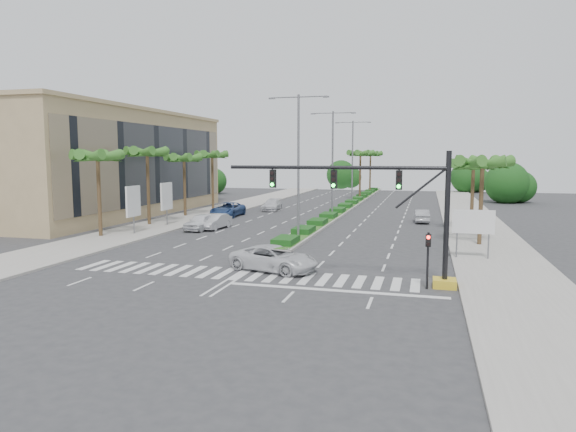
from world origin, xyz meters
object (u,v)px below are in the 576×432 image
(car_crossing, at_px, (274,258))
(car_right, at_px, (421,216))
(car_parked_a, at_px, (201,222))
(car_parked_b, at_px, (215,222))
(car_parked_c, at_px, (228,210))
(car_parked_d, at_px, (272,205))

(car_crossing, relative_size, car_right, 1.33)
(car_parked_a, distance_m, car_parked_b, 1.40)
(car_right, bearing_deg, car_parked_c, -4.00)
(car_parked_c, bearing_deg, car_parked_d, 68.76)
(car_parked_c, distance_m, car_parked_d, 8.43)
(car_parked_a, distance_m, car_parked_d, 18.94)
(car_parked_a, bearing_deg, car_parked_d, 90.63)
(car_parked_a, xyz_separation_m, car_parked_d, (1.22, 18.90, -0.07))
(car_parked_a, relative_size, car_right, 1.10)
(car_crossing, height_order, car_right, car_crossing)
(car_parked_a, distance_m, car_parked_c, 11.13)
(car_parked_d, bearing_deg, car_right, -26.46)
(car_parked_d, bearing_deg, car_crossing, -77.27)
(car_parked_b, distance_m, car_parked_d, 17.93)
(car_parked_a, height_order, car_crossing, car_parked_a)
(car_parked_b, distance_m, car_parked_c, 10.39)
(car_parked_a, xyz_separation_m, car_crossing, (11.71, -14.99, -0.01))
(car_parked_a, height_order, car_right, car_parked_a)
(car_parked_b, relative_size, car_parked_c, 0.75)
(car_parked_c, relative_size, car_crossing, 1.07)
(car_parked_c, bearing_deg, car_parked_a, -81.99)
(car_parked_b, bearing_deg, car_parked_d, 94.62)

